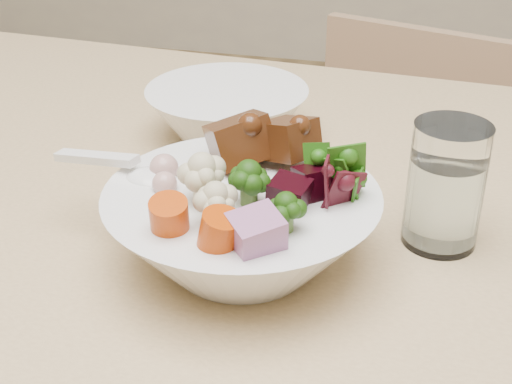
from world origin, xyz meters
TOP-DOWN VIEW (x-y plane):
  - chair_far at (0.02, 0.84)m, footprint 0.45×0.45m
  - food_bowl at (-0.05, 0.15)m, footprint 0.21×0.21m
  - soup_spoon at (-0.14, 0.16)m, footprint 0.12×0.05m
  - water_glass at (0.09, 0.22)m, footprint 0.06×0.06m
  - side_bowl at (-0.13, 0.36)m, footprint 0.17×0.17m

SIDE VIEW (x-z plane):
  - chair_far at x=0.02m, z-range 0.05..0.82m
  - side_bowl at x=-0.13m, z-range 0.80..0.86m
  - food_bowl at x=-0.05m, z-range 0.78..0.89m
  - water_glass at x=0.09m, z-range 0.80..0.90m
  - soup_spoon at x=-0.14m, z-range 0.85..0.87m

